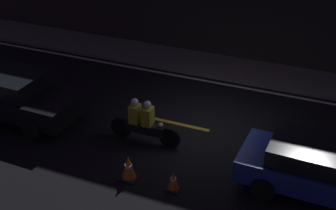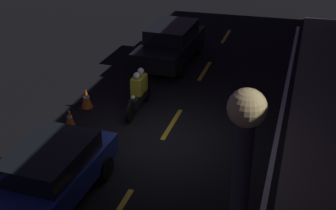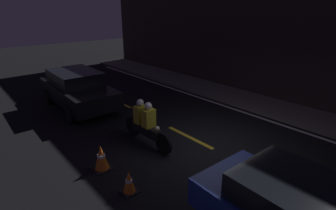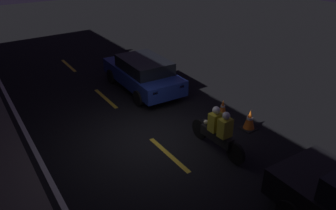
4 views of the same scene
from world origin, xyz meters
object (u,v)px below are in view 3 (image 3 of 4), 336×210
(traffic_cone_near, at_px, (101,158))
(motorcycle, at_px, (145,124))
(van_black, at_px, (78,88))
(traffic_cone_mid, at_px, (129,182))

(traffic_cone_near, bearing_deg, motorcycle, 102.99)
(van_black, distance_m, traffic_cone_mid, 6.26)
(motorcycle, bearing_deg, van_black, -177.51)
(motorcycle, height_order, traffic_cone_near, motorcycle)
(van_black, bearing_deg, motorcycle, 4.72)
(van_black, distance_m, motorcycle, 4.45)
(traffic_cone_mid, bearing_deg, traffic_cone_near, -178.32)
(van_black, xyz_separation_m, traffic_cone_mid, (6.08, -1.40, -0.55))
(van_black, relative_size, traffic_cone_near, 6.42)
(van_black, relative_size, motorcycle, 2.00)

